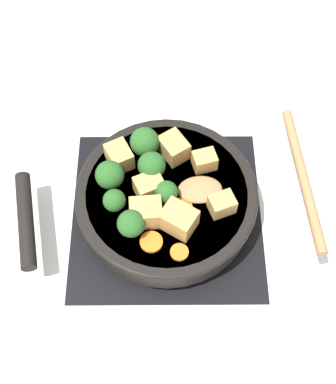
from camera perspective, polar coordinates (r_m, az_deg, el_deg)
ground_plane at (r=0.89m, az=0.00°, el=-2.39°), size 2.40×2.40×0.00m
front_burner_grate at (r=0.88m, az=0.00°, el=-2.04°), size 0.31×0.31×0.03m
skillet_pan at (r=0.84m, az=-0.19°, el=-0.74°), size 0.38×0.28×0.05m
wooden_spoon at (r=0.83m, az=10.03°, el=1.08°), size 0.22×0.25×0.02m
tofu_cube_center_large at (r=0.80m, az=5.93°, el=-1.32°), size 0.04×0.04×0.03m
tofu_cube_near_handle at (r=0.78m, az=1.31°, el=-2.95°), size 0.06×0.06×0.04m
tofu_cube_east_chunk at (r=0.84m, az=0.77°, el=4.75°), size 0.05×0.06×0.04m
tofu_cube_west_chunk at (r=0.84m, az=4.06°, el=3.36°), size 0.04×0.04×0.03m
tofu_cube_back_piece at (r=0.81m, az=-1.87°, el=0.53°), size 0.05×0.05×0.03m
tofu_cube_front_piece at (r=0.84m, az=-5.07°, el=3.81°), size 0.05×0.05×0.03m
tofu_cube_mid_small at (r=0.78m, az=-2.20°, el=-2.23°), size 0.05×0.04×0.04m
broccoli_floret_near_spoon at (r=0.81m, az=-1.60°, el=2.84°), size 0.04×0.04×0.05m
broccoli_floret_center_top at (r=0.77m, az=-3.79°, el=-3.40°), size 0.04×0.04×0.05m
broccoli_floret_east_rim at (r=0.79m, az=-5.58°, el=-0.92°), size 0.03×0.03×0.04m
broccoli_floret_west_rim at (r=0.84m, az=-2.36°, el=5.35°), size 0.05×0.05×0.05m
broccoli_floret_north_edge at (r=0.79m, az=0.31°, el=-0.04°), size 0.03×0.03×0.04m
broccoli_floret_south_cluster at (r=0.81m, az=-6.08°, el=1.81°), size 0.04×0.04×0.05m
carrot_slice_orange_thin at (r=0.77m, az=1.38°, el=-6.44°), size 0.03×0.03×0.01m
carrot_slice_near_center at (r=0.81m, az=1.67°, el=-1.61°), size 0.03×0.03×0.01m
carrot_slice_edge_slice at (r=0.78m, az=-1.63°, el=-5.35°), size 0.03×0.03×0.01m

